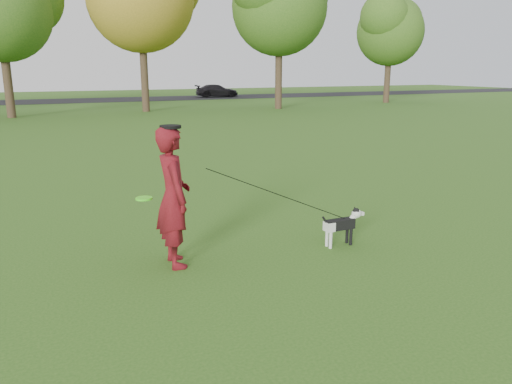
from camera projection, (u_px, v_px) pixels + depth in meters
name	position (u px, v px, depth m)	size (l,w,h in m)	color
ground	(257.00, 251.00, 7.87)	(120.00, 120.00, 0.00)	#285116
road	(67.00, 101.00, 43.24)	(120.00, 7.00, 0.02)	black
man	(173.00, 197.00, 7.10)	(0.74, 0.49, 2.03)	#5B0D11
dog	(343.00, 223.00, 8.04)	(0.81, 0.16, 0.61)	black
car_right	(217.00, 91.00, 48.63)	(1.68, 4.13, 1.20)	black
man_held_items	(281.00, 195.00, 7.60)	(3.36, 0.48, 1.63)	#47F31E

